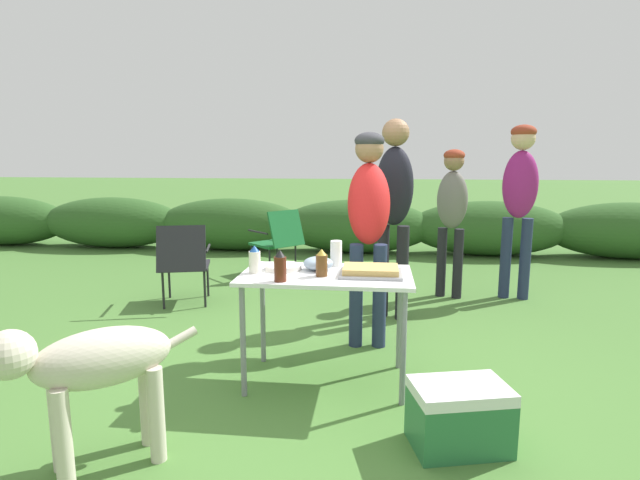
# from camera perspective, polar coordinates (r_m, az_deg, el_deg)

# --- Properties ---
(ground_plane) EXTENTS (60.00, 60.00, 0.00)m
(ground_plane) POSITION_cam_1_polar(r_m,az_deg,el_deg) (3.48, 0.70, -15.76)
(ground_plane) COLOR #477533
(shrub_hedge) EXTENTS (14.40, 0.90, 0.82)m
(shrub_hedge) POSITION_cam_1_polar(r_m,az_deg,el_deg) (7.78, 4.16, 1.59)
(shrub_hedge) COLOR #2D5623
(shrub_hedge) RESTS_ON ground
(folding_table) EXTENTS (1.10, 0.64, 0.74)m
(folding_table) POSITION_cam_1_polar(r_m,az_deg,el_deg) (3.25, 0.73, -5.14)
(folding_table) COLOR white
(folding_table) RESTS_ON ground
(food_tray) EXTENTS (0.40, 0.30, 0.06)m
(food_tray) POSITION_cam_1_polar(r_m,az_deg,el_deg) (3.20, 5.81, -3.55)
(food_tray) COLOR #9E9EA3
(food_tray) RESTS_ON folding_table
(plate_stack) EXTENTS (0.24, 0.24, 0.03)m
(plate_stack) POSITION_cam_1_polar(r_m,az_deg,el_deg) (3.35, -4.20, -3.11)
(plate_stack) COLOR white
(plate_stack) RESTS_ON folding_table
(mixing_bowl) EXTENTS (0.20, 0.20, 0.09)m
(mixing_bowl) POSITION_cam_1_polar(r_m,az_deg,el_deg) (3.32, -0.21, -2.68)
(mixing_bowl) COLOR #99B2CC
(mixing_bowl) RESTS_ON folding_table
(paper_cup_stack) EXTENTS (0.08, 0.08, 0.18)m
(paper_cup_stack) POSITION_cam_1_polar(r_m,az_deg,el_deg) (3.44, 1.85, -1.53)
(paper_cup_stack) COLOR white
(paper_cup_stack) RESTS_ON folding_table
(mayo_bottle) EXTENTS (0.08, 0.08, 0.18)m
(mayo_bottle) POSITION_cam_1_polar(r_m,az_deg,el_deg) (3.25, -7.48, -2.27)
(mayo_bottle) COLOR silver
(mayo_bottle) RESTS_ON folding_table
(bbq_sauce_bottle) EXTENTS (0.08, 0.08, 0.19)m
(bbq_sauce_bottle) POSITION_cam_1_polar(r_m,az_deg,el_deg) (3.02, -4.57, -3.03)
(bbq_sauce_bottle) COLOR #562314
(bbq_sauce_bottle) RESTS_ON folding_table
(beer_bottle) EXTENTS (0.07, 0.07, 0.17)m
(beer_bottle) POSITION_cam_1_polar(r_m,az_deg,el_deg) (3.14, 0.18, -2.67)
(beer_bottle) COLOR brown
(beer_bottle) RESTS_ON folding_table
(standing_person_in_olive_jacket) EXTENTS (0.35, 0.48, 1.68)m
(standing_person_in_olive_jacket) POSITION_cam_1_polar(r_m,az_deg,el_deg) (3.94, 5.59, 3.49)
(standing_person_in_olive_jacket) COLOR #232D4C
(standing_person_in_olive_jacket) RESTS_ON ground
(standing_person_in_dark_puffer) EXTENTS (0.38, 0.33, 1.56)m
(standing_person_in_dark_puffer) POSITION_cam_1_polar(r_m,az_deg,el_deg) (5.38, 14.86, 3.85)
(standing_person_in_dark_puffer) COLOR black
(standing_person_in_dark_puffer) RESTS_ON ground
(standing_person_in_gray_fleece) EXTENTS (0.42, 0.37, 1.82)m
(standing_person_in_gray_fleece) POSITION_cam_1_polar(r_m,az_deg,el_deg) (4.55, 8.47, 4.74)
(standing_person_in_gray_fleece) COLOR black
(standing_person_in_gray_fleece) RESTS_ON ground
(standing_person_in_red_jacket) EXTENTS (0.39, 0.31, 1.80)m
(standing_person_in_red_jacket) POSITION_cam_1_polar(r_m,az_deg,el_deg) (5.53, 21.88, 5.35)
(standing_person_in_red_jacket) COLOR #232D4C
(standing_person_in_red_jacket) RESTS_ON ground
(dog) EXTENTS (0.82, 0.69, 0.76)m
(dog) POSITION_cam_1_polar(r_m,az_deg,el_deg) (2.63, -24.76, -13.04)
(dog) COLOR beige
(dog) RESTS_ON ground
(camp_chair_green_behind_table) EXTENTS (0.60, 0.69, 0.83)m
(camp_chair_green_behind_table) POSITION_cam_1_polar(r_m,az_deg,el_deg) (5.15, -15.29, -2.22)
(camp_chair_green_behind_table) COLOR #232328
(camp_chair_green_behind_table) RESTS_ON ground
(camp_chair_near_hedge) EXTENTS (0.75, 0.74, 0.83)m
(camp_chair_near_hedge) POSITION_cam_1_polar(r_m,az_deg,el_deg) (6.27, -4.79, 0.17)
(camp_chair_near_hedge) COLOR #19602D
(camp_chair_near_hedge) RESTS_ON ground
(cooler_box) EXTENTS (0.54, 0.43, 0.34)m
(cooler_box) POSITION_cam_1_polar(r_m,az_deg,el_deg) (2.81, 15.62, -18.79)
(cooler_box) COLOR #286B3D
(cooler_box) RESTS_ON ground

